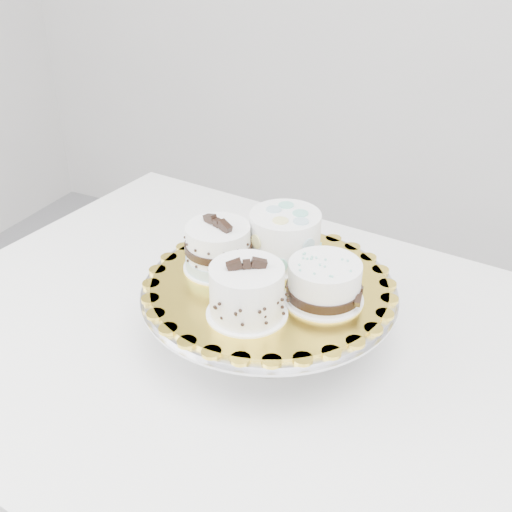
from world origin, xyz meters
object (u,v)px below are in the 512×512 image
at_px(cake_stand, 269,304).
at_px(cake_swirl, 247,292).
at_px(cake_board, 269,284).
at_px(cake_ribbon, 325,283).
at_px(cake_dots, 285,237).
at_px(table, 288,387).
at_px(cake_banded, 218,249).

distance_m(cake_stand, cake_swirl, 0.11).
distance_m(cake_board, cake_ribbon, 0.09).
bearing_deg(cake_dots, cake_swirl, -102.45).
bearing_deg(cake_stand, cake_ribbon, -3.54).
distance_m(table, cake_stand, 0.15).
xyz_separation_m(table, cake_board, (-0.04, 0.01, 0.18)).
relative_size(table, cake_stand, 3.54).
bearing_deg(cake_dots, cake_stand, -101.24).
bearing_deg(cake_dots, cake_ribbon, -55.83).
xyz_separation_m(table, cake_ribbon, (0.05, 0.01, 0.21)).
bearing_deg(cake_board, cake_stand, 0.00).
height_order(table, cake_stand, cake_stand).
relative_size(cake_stand, cake_board, 1.09).
bearing_deg(cake_banded, cake_ribbon, 18.30).
relative_size(table, cake_ribbon, 11.00).
bearing_deg(cake_dots, cake_banded, -157.83).
distance_m(cake_board, cake_banded, 0.10).
distance_m(cake_banded, cake_ribbon, 0.18).
bearing_deg(cake_swirl, cake_stand, 60.20).
xyz_separation_m(cake_stand, cake_dots, (-0.01, 0.07, 0.08)).
xyz_separation_m(cake_swirl, cake_ribbon, (0.08, 0.08, -0.01)).
xyz_separation_m(cake_swirl, cake_dots, (-0.01, 0.16, 0.01)).
distance_m(table, cake_ribbon, 0.21).
relative_size(cake_board, cake_swirl, 2.51).
distance_m(table, cake_board, 0.18).
xyz_separation_m(table, cake_dots, (-0.05, 0.08, 0.22)).
relative_size(cake_swirl, cake_dots, 1.03).
distance_m(cake_board, cake_swirl, 0.09).
height_order(cake_board, cake_swirl, cake_swirl).
relative_size(cake_swirl, cake_banded, 1.10).
bearing_deg(cake_board, cake_ribbon, -3.54).
bearing_deg(cake_stand, cake_board, 180.00).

